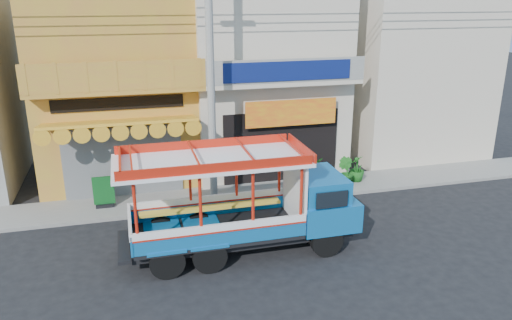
% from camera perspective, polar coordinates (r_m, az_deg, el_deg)
% --- Properties ---
extents(ground, '(90.00, 90.00, 0.00)m').
position_cam_1_polar(ground, '(15.18, 1.30, -9.81)').
color(ground, black).
rests_on(ground, ground).
extents(sidewalk, '(30.00, 2.00, 0.12)m').
position_cam_1_polar(sidewalk, '(18.66, -2.14, -4.01)').
color(sidewalk, slate).
rests_on(sidewalk, ground).
extents(shophouse_left, '(6.00, 7.50, 8.24)m').
position_cam_1_polar(shophouse_left, '(21.01, -15.63, 9.37)').
color(shophouse_left, gold).
rests_on(shophouse_left, ground).
extents(shophouse_right, '(6.00, 6.75, 8.24)m').
position_cam_1_polar(shophouse_right, '(21.79, 0.57, 10.34)').
color(shophouse_right, beige).
rests_on(shophouse_right, ground).
extents(party_pilaster, '(0.35, 0.30, 8.00)m').
position_cam_1_polar(party_pilaster, '(18.17, -6.01, 8.26)').
color(party_pilaster, beige).
rests_on(party_pilaster, ground).
extents(filler_building_right, '(6.00, 6.00, 7.60)m').
position_cam_1_polar(filler_building_right, '(24.66, 16.65, 9.82)').
color(filler_building_right, beige).
rests_on(filler_building_right, ground).
extents(utility_pole, '(28.00, 0.26, 9.00)m').
position_cam_1_polar(utility_pole, '(16.53, -4.73, 10.91)').
color(utility_pole, gray).
rests_on(utility_pole, ground).
extents(songthaew_truck, '(6.79, 2.32, 3.17)m').
position_cam_1_polar(songthaew_truck, '(14.36, 0.21, -4.75)').
color(songthaew_truck, black).
rests_on(songthaew_truck, ground).
extents(green_sign, '(0.72, 0.33, 1.10)m').
position_cam_1_polar(green_sign, '(18.13, -16.98, -3.75)').
color(green_sign, black).
rests_on(green_sign, sidewalk).
extents(potted_plant_a, '(1.07, 1.06, 0.90)m').
position_cam_1_polar(potted_plant_a, '(19.89, 6.37, -1.09)').
color(potted_plant_a, '#195819').
rests_on(potted_plant_a, sidewalk).
extents(potted_plant_b, '(0.71, 0.77, 1.12)m').
position_cam_1_polar(potted_plant_b, '(19.50, 10.19, -1.33)').
color(potted_plant_b, '#195819').
rests_on(potted_plant_b, sidewalk).
extents(potted_plant_c, '(0.83, 0.83, 1.06)m').
position_cam_1_polar(potted_plant_c, '(20.08, 11.47, -0.92)').
color(potted_plant_c, '#195819').
rests_on(potted_plant_c, sidewalk).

